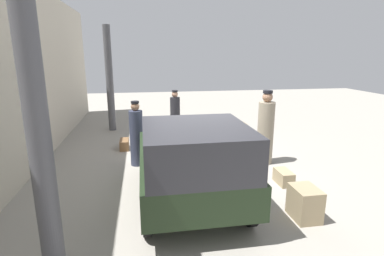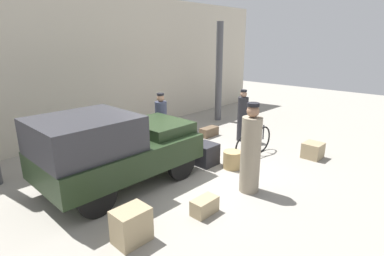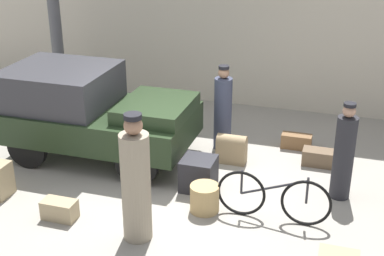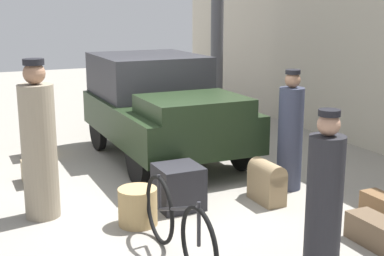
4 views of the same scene
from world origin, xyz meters
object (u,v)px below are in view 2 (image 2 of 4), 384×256
(bicycle, at_px, (254,143))
(conductor_in_dark_uniform, at_px, (243,118))
(wicker_basket, at_px, (232,160))
(trunk_wicker_pale, at_px, (131,226))
(suitcase_tan_flat, at_px, (313,150))
(suitcase_black_upright, at_px, (205,206))
(trunk_umber_medium, at_px, (185,132))
(trunk_barrel_dark, at_px, (183,141))
(porter_carrying_trunk, at_px, (161,124))
(trunk_large_brown, at_px, (205,154))
(porter_with_bicycle, at_px, (251,152))
(suitcase_small_leather, at_px, (209,132))
(truck, at_px, (112,147))

(bicycle, relative_size, conductor_in_dark_uniform, 1.06)
(wicker_basket, relative_size, trunk_wicker_pale, 0.80)
(suitcase_tan_flat, height_order, suitcase_black_upright, suitcase_tan_flat)
(conductor_in_dark_uniform, height_order, trunk_umber_medium, conductor_in_dark_uniform)
(bicycle, relative_size, suitcase_black_upright, 3.32)
(bicycle, relative_size, trunk_barrel_dark, 3.17)
(porter_carrying_trunk, height_order, trunk_wicker_pale, porter_carrying_trunk)
(trunk_large_brown, bearing_deg, porter_carrying_trunk, 90.81)
(wicker_basket, distance_m, suitcase_tan_flat, 2.35)
(trunk_barrel_dark, bearing_deg, bicycle, -58.56)
(porter_with_bicycle, bearing_deg, trunk_barrel_dark, 75.10)
(wicker_basket, height_order, suitcase_black_upright, wicker_basket)
(porter_with_bicycle, distance_m, suitcase_small_leather, 3.87)
(wicker_basket, bearing_deg, suitcase_tan_flat, -29.83)
(porter_with_bicycle, distance_m, trunk_barrel_dark, 2.84)
(truck, relative_size, trunk_umber_medium, 5.92)
(porter_with_bicycle, bearing_deg, truck, 129.35)
(suitcase_tan_flat, relative_size, suitcase_small_leather, 0.76)
(porter_carrying_trunk, xyz_separation_m, conductor_in_dark_uniform, (2.27, -1.23, -0.01))
(suitcase_small_leather, bearing_deg, porter_carrying_trunk, 173.95)
(suitcase_tan_flat, bearing_deg, porter_with_bicycle, 175.42)
(porter_with_bicycle, xyz_separation_m, trunk_large_brown, (0.42, 1.58, -0.59))
(porter_carrying_trunk, relative_size, conductor_in_dark_uniform, 1.02)
(porter_carrying_trunk, bearing_deg, wicker_basket, -82.29)
(suitcase_tan_flat, relative_size, trunk_wicker_pale, 0.88)
(trunk_large_brown, xyz_separation_m, trunk_umber_medium, (1.35, 2.06, -0.13))
(bicycle, distance_m, trunk_large_brown, 1.45)
(porter_with_bicycle, bearing_deg, bicycle, 29.95)
(suitcase_black_upright, bearing_deg, trunk_wicker_pale, 167.69)
(porter_with_bicycle, bearing_deg, wicker_basket, 53.39)
(wicker_basket, bearing_deg, suitcase_black_upright, -156.88)
(suitcase_tan_flat, xyz_separation_m, suitcase_black_upright, (-4.06, 0.31, -0.06))
(trunk_barrel_dark, distance_m, trunk_umber_medium, 1.43)
(truck, distance_m, trunk_large_brown, 2.43)
(suitcase_black_upright, bearing_deg, bicycle, 16.66)
(bicycle, bearing_deg, conductor_in_dark_uniform, 47.64)
(trunk_large_brown, bearing_deg, conductor_in_dark_uniform, 10.85)
(truck, xyz_separation_m, trunk_barrel_dark, (2.55, 0.45, -0.62))
(suitcase_tan_flat, height_order, trunk_barrel_dark, trunk_barrel_dark)
(bicycle, bearing_deg, suitcase_black_upright, -163.34)
(truck, height_order, conductor_in_dark_uniform, truck)
(wicker_basket, xyz_separation_m, trunk_wicker_pale, (-3.39, -0.56, 0.07))
(porter_with_bicycle, height_order, trunk_wicker_pale, porter_with_bicycle)
(bicycle, bearing_deg, truck, 160.98)
(porter_carrying_trunk, xyz_separation_m, trunk_wicker_pale, (-3.08, -2.85, -0.47))
(porter_with_bicycle, distance_m, suitcase_black_upright, 1.49)
(truck, height_order, wicker_basket, truck)
(trunk_umber_medium, bearing_deg, conductor_in_dark_uniform, -61.15)
(truck, bearing_deg, trunk_large_brown, -16.15)
(porter_with_bicycle, relative_size, trunk_umber_medium, 3.30)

